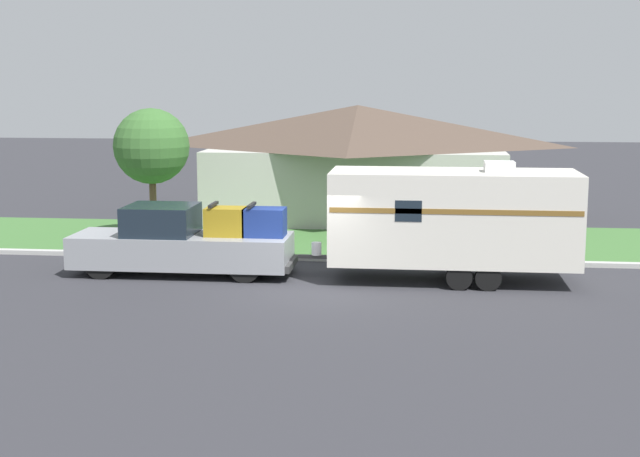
% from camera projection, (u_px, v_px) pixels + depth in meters
% --- Properties ---
extents(ground_plane, '(120.00, 120.00, 0.00)m').
position_uv_depth(ground_plane, '(313.00, 289.00, 23.75)').
color(ground_plane, '#2D2D33').
extents(curb_strip, '(80.00, 0.30, 0.14)m').
position_uv_depth(curb_strip, '(328.00, 259.00, 27.42)').
color(curb_strip, '#ADADA8').
rests_on(curb_strip, ground_plane).
extents(lawn_strip, '(80.00, 7.00, 0.03)m').
position_uv_depth(lawn_strip, '(338.00, 240.00, 31.00)').
color(lawn_strip, '#3D6B33').
rests_on(lawn_strip, ground_plane).
extents(house_across_street, '(12.39, 8.21, 4.51)m').
position_uv_depth(house_across_street, '(358.00, 159.00, 36.26)').
color(house_across_street, '#B2B2A8').
rests_on(house_across_street, ground_plane).
extents(pickup_truck, '(6.34, 2.00, 2.07)m').
position_uv_depth(pickup_truck, '(184.00, 243.00, 25.39)').
color(pickup_truck, black).
rests_on(pickup_truck, ground_plane).
extents(travel_trailer, '(7.65, 2.46, 3.33)m').
position_uv_depth(travel_trailer, '(453.00, 217.00, 24.41)').
color(travel_trailer, black).
rests_on(travel_trailer, ground_plane).
extents(mailbox, '(0.48, 0.20, 1.33)m').
position_uv_depth(mailbox, '(554.00, 229.00, 27.11)').
color(mailbox, brown).
rests_on(mailbox, ground_plane).
extents(tree_in_yard, '(2.62, 2.62, 4.56)m').
position_uv_depth(tree_in_yard, '(151.00, 147.00, 30.71)').
color(tree_in_yard, brown).
rests_on(tree_in_yard, ground_plane).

